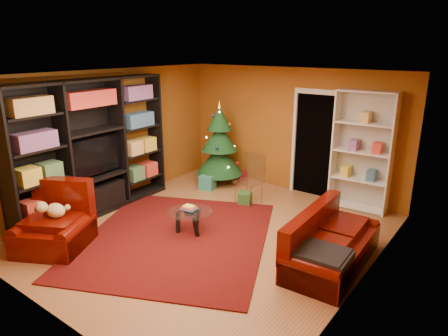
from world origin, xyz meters
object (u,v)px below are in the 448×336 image
Objects in this scene: gift_box_teal at (208,182)px; coffee_table at (190,221)px; media_unit at (92,148)px; armchair at (53,224)px; gift_box_green at (245,198)px; sofa at (333,239)px; gift_box_red at (240,175)px; christmas_tree at (219,144)px; white_bookshelf at (362,152)px; acrylic_chair at (249,182)px; rug at (176,237)px; dog at (56,211)px.

coffee_table reaches higher than gift_box_teal.
media_unit reaches higher than coffee_table.
gift_box_green is at bearing 39.37° from armchair.
sofa is (3.62, 2.12, -0.01)m from armchair.
armchair is at bearing 117.95° from sofa.
gift_box_teal is 1.35× the size of gift_box_red.
sofa reaches higher than coffee_table.
white_bookshelf reaches higher than christmas_tree.
gift_box_teal reaches higher than gift_box_red.
sofa is at bearing -24.76° from acrylic_chair.
rug is 2.51m from sofa.
gift_box_green is 0.61× the size of dog.
white_bookshelf reaches higher than armchair.
gift_box_green is (2.02, 1.98, -1.11)m from media_unit.
dog is (-0.14, -3.92, -0.30)m from christmas_tree.
gift_box_teal is 0.13× the size of white_bookshelf.
sofa reaches higher than gift_box_green.
gift_box_green is at bearing -51.41° from gift_box_red.
media_unit is 1.73× the size of sofa.
white_bookshelf reaches higher than coffee_table.
dog is 0.44× the size of acrylic_chair.
christmas_tree reaches higher than acrylic_chair.
white_bookshelf is 5.79× the size of dog.
rug is 1.45× the size of white_bookshelf.
gift_box_red is at bearing 59.36° from christmas_tree.
gift_box_teal is 0.16× the size of sofa.
acrylic_chair is at bearing -7.55° from gift_box_teal.
dog is (-0.18, -3.44, 0.46)m from gift_box_teal.
gift_box_teal is at bearing -85.51° from christmas_tree.
acrylic_chair is (-1.82, -1.05, -0.67)m from white_bookshelf.
sofa is at bearing 1.44° from dog.
gift_box_green is 1.08× the size of gift_box_red.
sofa is at bearing 17.54° from rug.
white_bookshelf is at bearing 16.72° from gift_box_teal.
sofa is (4.29, 0.84, -0.83)m from media_unit.
armchair is 0.57× the size of sofa.
sofa is 2.07× the size of acrylic_chair.
gift_box_teal reaches higher than gift_box_green.
gift_box_red reaches higher than rug.
gift_box_teal reaches higher than rug.
dog is 0.21× the size of sofa.
media_unit is 2.62m from gift_box_teal.
armchair is (-0.16, -3.99, -0.51)m from christmas_tree.
white_bookshelf is (1.85, 1.14, 1.00)m from gift_box_green.
media_unit is at bearing -169.07° from coffee_table.
acrylic_chair reaches higher than gift_box_red.
gift_box_red is 1.48m from acrylic_chair.
gift_box_green is 1.48m from gift_box_red.
christmas_tree is 8.44× the size of gift_box_red.
rug is 14.94× the size of gift_box_red.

